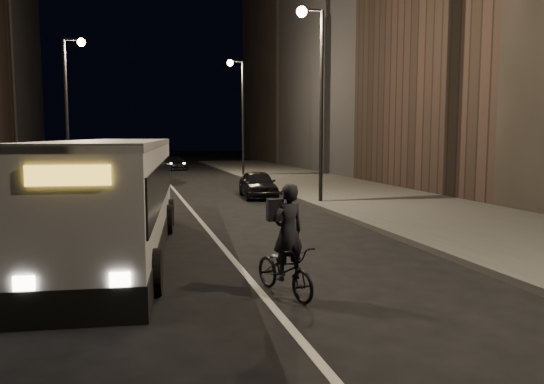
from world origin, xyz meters
TOP-DOWN VIEW (x-y plane):
  - ground at (0.00, 0.00)m, footprint 180.00×180.00m
  - sidewalk_right at (8.50, 14.00)m, footprint 7.00×70.00m
  - building_row_right at (16.00, 27.50)m, footprint 8.00×61.00m
  - streetlight_right_mid at (5.33, 12.00)m, footprint 1.20×0.44m
  - streetlight_right_far at (5.33, 28.00)m, footprint 1.20×0.44m
  - streetlight_left_far at (-5.33, 22.00)m, footprint 1.20×0.44m
  - city_bus at (-2.66, 4.35)m, footprint 3.39×10.78m
  - cyclist_on_bicycle at (0.40, -0.17)m, footprint 1.14×1.95m
  - car_near at (3.60, 15.26)m, footprint 1.83×3.93m
  - car_mid at (-0.80, 24.39)m, footprint 2.25×4.93m
  - car_far at (1.55, 37.35)m, footprint 1.98×4.03m

SIDE VIEW (x-z plane):
  - ground at x=0.00m, z-range 0.00..0.00m
  - sidewalk_right at x=8.50m, z-range 0.00..0.16m
  - car_far at x=1.55m, z-range 0.00..1.13m
  - car_near at x=3.60m, z-range 0.00..1.30m
  - cyclist_on_bicycle at x=0.40m, z-range -0.35..1.77m
  - car_mid at x=-0.80m, z-range 0.00..1.57m
  - city_bus at x=-2.66m, z-range 0.13..2.99m
  - streetlight_right_mid at x=5.33m, z-range 1.30..9.42m
  - streetlight_right_far at x=5.33m, z-range 1.30..9.42m
  - streetlight_left_far at x=-5.33m, z-range 1.30..9.42m
  - building_row_right at x=16.00m, z-range 0.00..21.00m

